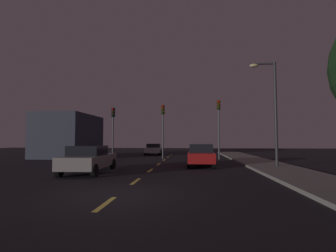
{
  "coord_description": "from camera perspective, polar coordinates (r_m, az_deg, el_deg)",
  "views": [
    {
      "loc": [
        2.38,
        -7.99,
        1.78
      ],
      "look_at": [
        0.34,
        14.03,
        3.04
      ],
      "focal_mm": 26.42,
      "sensor_mm": 36.0,
      "label": 1
    }
  ],
  "objects": [
    {
      "name": "lane_stripe_third",
      "position": [
        14.7,
        -4.13,
        -10.18
      ],
      "size": [
        0.16,
        1.6,
        0.01
      ],
      "primitive_type": "cube",
      "color": "#EACC4C",
      "rests_on": "ground_plane"
    },
    {
      "name": "lane_stripe_seventh",
      "position": [
        29.74,
        0.7,
        -6.68
      ],
      "size": [
        0.16,
        1.6,
        0.01
      ],
      "primitive_type": "cube",
      "color": "#EACC4C",
      "rests_on": "ground_plane"
    },
    {
      "name": "ground_plane",
      "position": [
        15.29,
        -3.75,
        -9.93
      ],
      "size": [
        80.0,
        80.0,
        0.0
      ],
      "primitive_type": "plane",
      "color": "black"
    },
    {
      "name": "car_oncoming_far",
      "position": [
        29.99,
        -3.32,
        -5.31
      ],
      "size": [
        2.1,
        3.92,
        1.34
      ],
      "color": "silver",
      "rests_on": "ground_plane"
    },
    {
      "name": "traffic_signal_left",
      "position": [
        24.44,
        -12.59,
        0.72
      ],
      "size": [
        0.32,
        0.38,
        4.91
      ],
      "color": "#4C4C51",
      "rests_on": "ground_plane"
    },
    {
      "name": "storefront_left",
      "position": [
        27.98,
        -21.79,
        -2.14
      ],
      "size": [
        4.7,
        7.18,
        4.43
      ],
      "primitive_type": "cube",
      "color": "#333847",
      "rests_on": "ground_plane"
    },
    {
      "name": "lane_stripe_second",
      "position": [
        11.0,
        -7.44,
        -12.51
      ],
      "size": [
        0.16,
        1.6,
        0.01
      ],
      "primitive_type": "cube",
      "color": "#EACC4C",
      "rests_on": "ground_plane"
    },
    {
      "name": "lane_stripe_sixth",
      "position": [
        25.96,
        0.02,
        -7.18
      ],
      "size": [
        0.16,
        1.6,
        0.01
      ],
      "primitive_type": "cube",
      "color": "#EACC4C",
      "rests_on": "ground_plane"
    },
    {
      "name": "traffic_signal_right",
      "position": [
        23.44,
        11.62,
        1.78
      ],
      "size": [
        0.32,
        0.38,
        5.49
      ],
      "color": "#4C4C51",
      "rests_on": "ground_plane"
    },
    {
      "name": "lane_stripe_nearest",
      "position": [
        7.41,
        -14.22,
        -17.0
      ],
      "size": [
        0.16,
        1.6,
        0.01
      ],
      "primitive_type": "cube",
      "color": "#EACC4C",
      "rests_on": "ground_plane"
    },
    {
      "name": "lane_stripe_fifth",
      "position": [
        22.19,
        -0.89,
        -7.84
      ],
      "size": [
        0.16,
        1.6,
        0.01
      ],
      "primitive_type": "cube",
      "color": "#EACC4C",
      "rests_on": "ground_plane"
    },
    {
      "name": "car_adjacent_lane",
      "position": [
        14.22,
        -17.77,
        -7.22
      ],
      "size": [
        2.11,
        4.46,
        1.48
      ],
      "color": "gray",
      "rests_on": "ground_plane"
    },
    {
      "name": "street_lamp_right",
      "position": [
        17.24,
        22.76,
        4.79
      ],
      "size": [
        1.67,
        0.36,
        6.82
      ],
      "color": "#2D2D30",
      "rests_on": "ground_plane"
    },
    {
      "name": "traffic_signal_center",
      "position": [
        23.42,
        -1.19,
        1.13
      ],
      "size": [
        0.32,
        0.38,
        5.11
      ],
      "color": "#4C4C51",
      "rests_on": "ground_plane"
    },
    {
      "name": "car_stopped_ahead",
      "position": [
        17.1,
        7.61,
        -6.63
      ],
      "size": [
        1.87,
        4.03,
        1.51
      ],
      "color": "#B21919",
      "rests_on": "ground_plane"
    },
    {
      "name": "sidewalk_curb_right",
      "position": [
        15.94,
        24.33,
        -9.11
      ],
      "size": [
        3.0,
        40.0,
        0.15
      ],
      "primitive_type": "cube",
      "color": "gray",
      "rests_on": "ground_plane"
    },
    {
      "name": "lane_stripe_fourth",
      "position": [
        18.43,
        -2.17,
        -8.78
      ],
      "size": [
        0.16,
        1.6,
        0.01
      ],
      "primitive_type": "cube",
      "color": "#EACC4C",
      "rests_on": "ground_plane"
    }
  ]
}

